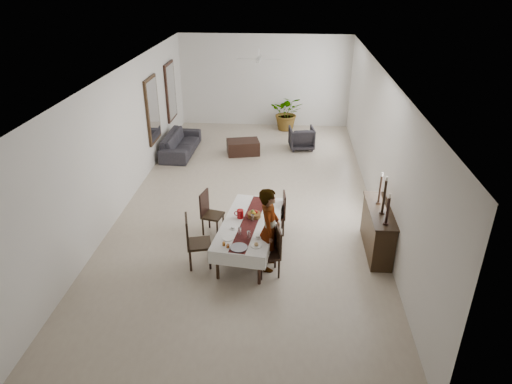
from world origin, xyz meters
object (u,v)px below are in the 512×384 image
object	(u,v)px
woman	(269,229)
sideboard_body	(377,231)
red_pitcher	(240,214)
sofa	(181,143)
dining_table_top	(250,224)

from	to	relation	value
woman	sideboard_body	distance (m)	2.32
red_pitcher	sofa	bearing A→B (deg)	115.29
woman	sideboard_body	bearing A→B (deg)	-67.74
red_pitcher	sofa	world-z (taller)	red_pitcher
dining_table_top	sofa	distance (m)	5.91
sofa	woman	bearing A→B (deg)	-150.70
sideboard_body	sofa	bearing A→B (deg)	135.79
sofa	red_pitcher	bearing A→B (deg)	-153.12
red_pitcher	sideboard_body	distance (m)	2.81
dining_table_top	woman	xyz separation A→B (m)	(0.42, -0.51, 0.19)
red_pitcher	woman	world-z (taller)	woman
woman	sofa	bearing A→B (deg)	31.51
red_pitcher	sideboard_body	size ratio (longest dim) A/B	0.12
red_pitcher	woman	bearing A→B (deg)	-47.11
dining_table_top	woman	size ratio (longest dim) A/B	1.28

